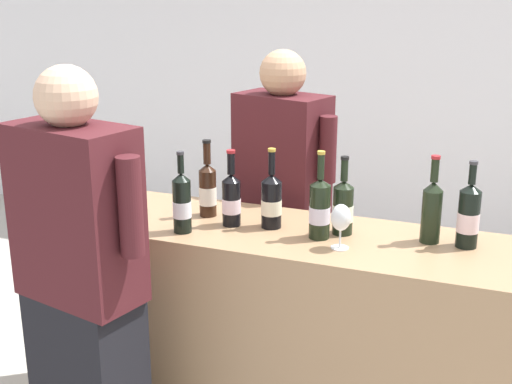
{
  "coord_description": "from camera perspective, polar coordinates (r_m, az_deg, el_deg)",
  "views": [
    {
      "loc": [
        0.86,
        -2.43,
        1.96
      ],
      "look_at": [
        -0.08,
        0.0,
        1.16
      ],
      "focal_mm": 47.33,
      "sensor_mm": 36.0,
      "label": 1
    }
  ],
  "objects": [
    {
      "name": "wine_bottle_8",
      "position": [
        2.7,
        -6.28,
        -0.9
      ],
      "size": [
        0.08,
        0.08,
        0.33
      ],
      "color": "black",
      "rests_on": "counter"
    },
    {
      "name": "wine_bottle_4",
      "position": [
        2.77,
        -2.1,
        -0.58
      ],
      "size": [
        0.08,
        0.08,
        0.32
      ],
      "color": "black",
      "rests_on": "counter"
    },
    {
      "name": "wine_glass",
      "position": [
        2.54,
        7.18,
        -2.29
      ],
      "size": [
        0.08,
        0.08,
        0.17
      ],
      "color": "silver",
      "rests_on": "counter"
    },
    {
      "name": "wine_bottle_1",
      "position": [
        2.89,
        -4.11,
        0.25
      ],
      "size": [
        0.07,
        0.07,
        0.33
      ],
      "color": "black",
      "rests_on": "counter"
    },
    {
      "name": "wine_bottle_3",
      "position": [
        2.66,
        14.63,
        -1.43
      ],
      "size": [
        0.08,
        0.08,
        0.34
      ],
      "color": "black",
      "rests_on": "counter"
    },
    {
      "name": "counter",
      "position": [
        2.96,
        1.56,
        -12.38
      ],
      "size": [
        2.15,
        0.56,
        1.01
      ],
      "primitive_type": "cube",
      "color": "#9E7A56",
      "rests_on": "ground_plane"
    },
    {
      "name": "wine_bottle_0",
      "position": [
        2.69,
        7.37,
        -1.28
      ],
      "size": [
        0.08,
        0.08,
        0.32
      ],
      "color": "black",
      "rests_on": "counter"
    },
    {
      "name": "wine_bottle_7",
      "position": [
        2.63,
        5.41,
        -1.39
      ],
      "size": [
        0.08,
        0.08,
        0.35
      ],
      "color": "black",
      "rests_on": "counter"
    },
    {
      "name": "wine_bottle_5",
      "position": [
        2.65,
        17.52,
        -1.94
      ],
      "size": [
        0.08,
        0.08,
        0.34
      ],
      "color": "black",
      "rests_on": "counter"
    },
    {
      "name": "person_server",
      "position": [
        3.35,
        2.13,
        -2.83
      ],
      "size": [
        0.57,
        0.35,
        1.68
      ],
      "color": "black",
      "rests_on": "ground_plane"
    },
    {
      "name": "wall_back",
      "position": [
        5.14,
        11.68,
        10.43
      ],
      "size": [
        8.0,
        0.1,
        2.8
      ],
      "primitive_type": "cube",
      "color": "white",
      "rests_on": "ground_plane"
    },
    {
      "name": "wine_bottle_6",
      "position": [
        2.74,
        1.31,
        -0.74
      ],
      "size": [
        0.08,
        0.08,
        0.33
      ],
      "color": "black",
      "rests_on": "counter"
    },
    {
      "name": "person_guest",
      "position": [
        2.56,
        -14.37,
        -9.55
      ],
      "size": [
        0.6,
        0.34,
        1.72
      ],
      "color": "black",
      "rests_on": "ground_plane"
    },
    {
      "name": "wine_bottle_2",
      "position": [
        3.02,
        -12.02,
        0.69
      ],
      "size": [
        0.07,
        0.07,
        0.32
      ],
      "color": "black",
      "rests_on": "counter"
    }
  ]
}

